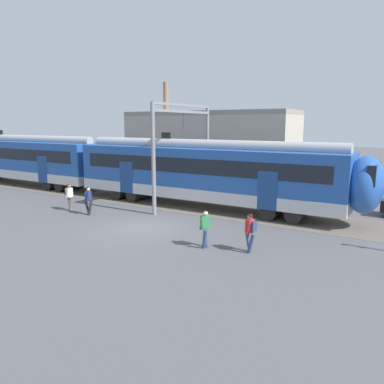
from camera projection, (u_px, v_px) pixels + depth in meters
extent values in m
plane|color=#515156|center=(144.00, 228.00, 19.25)|extent=(160.00, 160.00, 0.00)
cube|color=#605951|center=(82.00, 191.00, 29.77)|extent=(80.00, 4.40, 0.01)
cube|color=silver|center=(201.00, 191.00, 23.95)|extent=(18.00, 3.06, 0.70)
cube|color=#2351A3|center=(201.00, 167.00, 23.68)|extent=(18.00, 3.00, 2.40)
cube|color=black|center=(189.00, 166.00, 22.37)|extent=(16.56, 0.03, 0.90)
cube|color=navy|center=(267.00, 191.00, 20.02)|extent=(1.10, 0.04, 2.10)
cube|color=navy|center=(126.00, 177.00, 25.09)|extent=(1.10, 0.04, 2.10)
cylinder|color=#A4A4A9|center=(202.00, 145.00, 23.43)|extent=(17.64, 0.70, 0.70)
cube|color=black|center=(166.00, 135.00, 24.71)|extent=(0.70, 0.12, 0.40)
cylinder|color=black|center=(299.00, 212.00, 20.85)|extent=(0.90, 2.40, 0.90)
cylinder|color=black|center=(274.00, 209.00, 21.56)|extent=(0.90, 2.40, 0.90)
cylinder|color=black|center=(142.00, 193.00, 26.56)|extent=(0.90, 2.40, 0.90)
cylinder|color=black|center=(127.00, 191.00, 27.28)|extent=(0.90, 2.40, 0.90)
ellipsoid|color=#2351A3|center=(365.00, 185.00, 18.85)|extent=(1.80, 2.85, 2.95)
cube|color=black|center=(374.00, 174.00, 18.56)|extent=(0.40, 2.40, 1.00)
cube|color=silver|center=(22.00, 172.00, 33.48)|extent=(18.00, 3.06, 0.70)
cube|color=#2351A3|center=(20.00, 155.00, 33.20)|extent=(18.00, 3.00, 2.40)
cube|color=black|center=(4.00, 153.00, 31.89)|extent=(16.56, 0.03, 0.90)
cube|color=navy|center=(42.00, 169.00, 29.54)|extent=(1.10, 0.04, 2.10)
cylinder|color=#A4A4A9|center=(19.00, 139.00, 32.95)|extent=(17.64, 0.70, 0.70)
cube|color=black|center=(0.00, 132.00, 34.24)|extent=(0.70, 0.12, 0.40)
cylinder|color=black|center=(70.00, 184.00, 30.37)|extent=(0.90, 2.40, 0.90)
cylinder|color=black|center=(58.00, 183.00, 31.08)|extent=(0.90, 2.40, 0.90)
cylinder|color=#6B6051|center=(70.00, 204.00, 22.92)|extent=(0.36, 0.16, 0.87)
cylinder|color=#6B6051|center=(70.00, 203.00, 23.21)|extent=(0.36, 0.16, 0.87)
cube|color=silver|center=(69.00, 192.00, 22.94)|extent=(0.25, 0.36, 0.56)
cylinder|color=silver|center=(71.00, 193.00, 23.17)|extent=(0.25, 0.09, 0.52)
cylinder|color=silver|center=(67.00, 194.00, 22.72)|extent=(0.25, 0.09, 0.52)
sphere|color=brown|center=(69.00, 186.00, 22.86)|extent=(0.22, 0.22, 0.22)
sphere|color=black|center=(69.00, 186.00, 22.86)|extent=(0.20, 0.20, 0.20)
cube|color=maroon|center=(67.00, 192.00, 23.03)|extent=(0.17, 0.28, 0.40)
cylinder|color=#28282D|center=(90.00, 208.00, 21.87)|extent=(0.38, 0.25, 0.87)
cylinder|color=#28282D|center=(87.00, 207.00, 22.11)|extent=(0.38, 0.25, 0.87)
cube|color=navy|center=(88.00, 196.00, 21.86)|extent=(0.34, 0.42, 0.56)
cylinder|color=navy|center=(89.00, 196.00, 22.10)|extent=(0.26, 0.16, 0.52)
cylinder|color=navy|center=(88.00, 197.00, 21.64)|extent=(0.26, 0.16, 0.52)
sphere|color=beige|center=(88.00, 189.00, 21.79)|extent=(0.22, 0.22, 0.22)
sphere|color=black|center=(88.00, 189.00, 21.79)|extent=(0.20, 0.20, 0.20)
cylinder|color=navy|center=(204.00, 239.00, 15.96)|extent=(0.37, 0.33, 0.87)
cylinder|color=navy|center=(206.00, 237.00, 16.28)|extent=(0.37, 0.33, 0.87)
cube|color=#2D7F47|center=(205.00, 222.00, 15.99)|extent=(0.41, 0.43, 0.56)
cylinder|color=#2D7F47|center=(209.00, 222.00, 16.15)|extent=(0.25, 0.22, 0.52)
cylinder|color=#2D7F47|center=(201.00, 224.00, 15.84)|extent=(0.25, 0.22, 0.52)
sphere|color=beige|center=(205.00, 213.00, 15.90)|extent=(0.22, 0.22, 0.22)
sphere|color=black|center=(205.00, 213.00, 15.91)|extent=(0.20, 0.20, 0.20)
cylinder|color=navy|center=(248.00, 241.00, 15.69)|extent=(0.38, 0.24, 0.87)
cylinder|color=navy|center=(251.00, 244.00, 15.37)|extent=(0.38, 0.24, 0.87)
cube|color=red|center=(250.00, 226.00, 15.40)|extent=(0.33, 0.41, 0.56)
cylinder|color=red|center=(248.00, 228.00, 15.20)|extent=(0.26, 0.15, 0.52)
cylinder|color=red|center=(252.00, 226.00, 15.62)|extent=(0.26, 0.15, 0.52)
sphere|color=#9E7051|center=(250.00, 217.00, 15.34)|extent=(0.22, 0.22, 0.22)
sphere|color=black|center=(250.00, 216.00, 15.33)|extent=(0.20, 0.20, 0.20)
cube|color=navy|center=(254.00, 226.00, 15.27)|extent=(0.23, 0.31, 0.40)
cylinder|color=gray|center=(153.00, 160.00, 21.57)|extent=(0.24, 0.24, 6.50)
cylinder|color=gray|center=(207.00, 153.00, 26.94)|extent=(0.24, 0.24, 6.50)
cube|color=gray|center=(183.00, 105.00, 23.68)|extent=(0.20, 6.40, 0.16)
cube|color=gray|center=(183.00, 112.00, 23.75)|extent=(0.20, 6.40, 0.16)
cylinder|color=black|center=(183.00, 121.00, 23.86)|extent=(0.03, 0.03, 1.00)
cube|color=#B2A899|center=(209.00, 149.00, 34.03)|extent=(15.64, 5.00, 6.00)
cube|color=gray|center=(209.00, 114.00, 33.46)|extent=(15.64, 5.00, 0.40)
cylinder|color=#8C6656|center=(166.00, 99.00, 35.61)|extent=(0.50, 0.50, 3.20)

